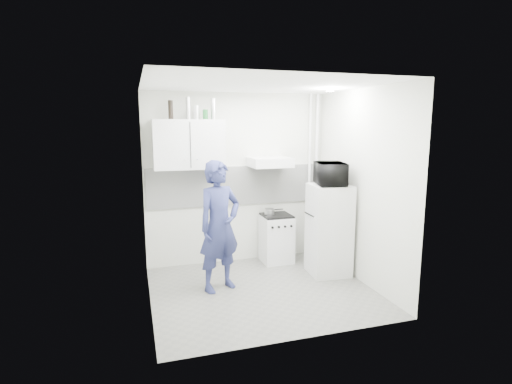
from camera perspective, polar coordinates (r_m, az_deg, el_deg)
name	(u,v)px	position (r m, az deg, el deg)	size (l,w,h in m)	color
floor	(262,290)	(5.34, 0.84, -13.87)	(2.80, 2.80, 0.00)	#5E5E59
ceiling	(262,85)	(4.92, 0.92, 15.10)	(2.80, 2.80, 0.00)	white
wall_back	(237,179)	(6.16, -2.73, 1.87)	(2.80, 2.80, 0.00)	silver
wall_left	(146,198)	(4.73, -15.45, -0.84)	(2.60, 2.60, 0.00)	silver
wall_right	(361,187)	(5.56, 14.73, 0.72)	(2.60, 2.60, 0.00)	silver
person	(219,226)	(5.15, -5.24, -4.88)	(0.62, 0.40, 1.69)	navy
stove	(276,239)	(6.28, 2.93, -6.71)	(0.45, 0.45, 0.73)	silver
fridge	(329,230)	(5.80, 10.37, -5.33)	(0.54, 0.54, 1.30)	silver
stove_top	(277,215)	(6.19, 2.96, -3.36)	(0.44, 0.44, 0.03)	black
saucepan	(270,212)	(6.19, 1.94, -2.81)	(0.15, 0.15, 0.09)	silver
microwave	(331,174)	(5.65, 10.61, 2.58)	(0.38, 0.56, 0.31)	black
bottle_b	(171,110)	(5.76, -12.10, 11.40)	(0.07, 0.07, 0.26)	black
bottle_d	(188,108)	(5.79, -9.66, 11.71)	(0.07, 0.07, 0.31)	silver
canister_a	(196,112)	(5.80, -8.52, 11.17)	(0.08, 0.08, 0.19)	silver
canister_b	(205,114)	(5.82, -7.25, 10.94)	(0.07, 0.07, 0.14)	#144C1E
bottle_e	(213,109)	(5.85, -6.13, 11.70)	(0.07, 0.07, 0.29)	silver
upper_cabinet	(189,144)	(5.79, -9.59, 6.72)	(1.00, 0.35, 0.70)	silver
range_hood	(270,162)	(6.02, 2.01, 4.28)	(0.60, 0.50, 0.14)	silver
backsplash	(237,186)	(6.16, -2.69, 0.93)	(2.74, 0.03, 0.60)	white
pipe_a	(316,176)	(6.53, 8.57, 2.22)	(0.05, 0.05, 2.60)	silver
pipe_b	(309,177)	(6.48, 7.62, 2.18)	(0.04, 0.04, 2.60)	silver
ceiling_spot_fixture	(330,91)	(5.49, 10.52, 14.07)	(0.10, 0.10, 0.02)	white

